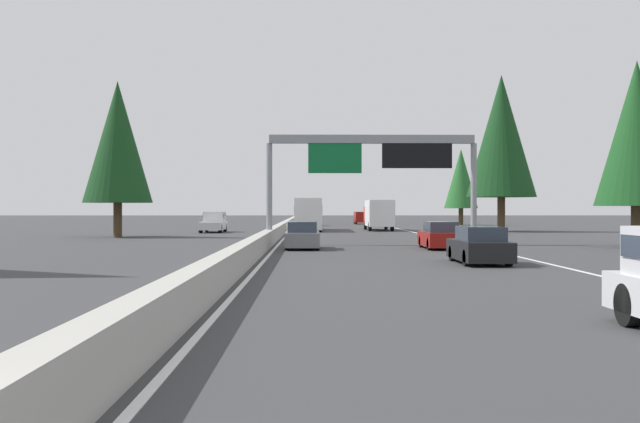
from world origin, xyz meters
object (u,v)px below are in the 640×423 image
object	(u,v)px
oncoming_near	(214,222)
conifer_left_near	(118,142)
sign_gantry_overhead	(375,157)
minivan_mid_right	(362,217)
conifer_right_far	(461,179)
sedan_far_center	(302,236)
sedan_mid_left	(480,246)
bus_near_right	(308,213)
conifer_right_mid	(501,136)
pickup_near_center	(308,218)
box_truck_far_left	(378,214)
conifer_right_near	(637,134)
sedan_distant_a	(440,236)

from	to	relation	value
oncoming_near	conifer_left_near	xyz separation A→B (m)	(-11.06, 5.84, 6.29)
sign_gantry_overhead	minivan_mid_right	bearing A→B (deg)	-3.20
conifer_left_near	oncoming_near	bearing A→B (deg)	-27.83
minivan_mid_right	conifer_right_far	distance (m)	14.77
sedan_far_center	sedan_mid_left	bearing A→B (deg)	-146.18
bus_near_right	conifer_right_mid	xyz separation A→B (m)	(-3.02, -18.12, 7.23)
pickup_near_center	conifer_left_near	xyz separation A→B (m)	(-35.64, 14.37, 6.29)
conifer_right_far	sedan_mid_left	bearing A→B (deg)	169.09
box_truck_far_left	oncoming_near	size ratio (longest dim) A/B	1.52
sedan_mid_left	box_truck_far_left	xyz separation A→B (m)	(43.67, -0.02, 0.93)
bus_near_right	sedan_mid_left	bearing A→B (deg)	-170.93
pickup_near_center	conifer_right_far	bearing A→B (deg)	-79.71
sign_gantry_overhead	sedan_mid_left	distance (m)	16.25
box_truck_far_left	conifer_right_near	world-z (taller)	conifer_right_near
bus_near_right	conifer_left_near	world-z (taller)	conifer_left_near
sedan_mid_left	minivan_mid_right	distance (m)	72.69
minivan_mid_right	sign_gantry_overhead	bearing A→B (deg)	176.80
bus_near_right	conifer_right_far	xyz separation A→B (m)	(23.37, -19.70, 4.27)
pickup_near_center	box_truck_far_left	bearing A→B (deg)	-160.07
box_truck_far_left	conifer_left_near	xyz separation A→B (m)	(-16.40, 21.34, 5.59)
pickup_near_center	conifer_right_mid	xyz separation A→B (m)	(-22.80, -18.19, 8.03)
sedan_far_center	conifer_left_near	distance (m)	22.86
box_truck_far_left	conifer_right_mid	xyz separation A→B (m)	(-3.56, -11.21, 7.34)
sedan_far_center	pickup_near_center	size ratio (longest dim) A/B	0.79
conifer_right_near	conifer_right_far	distance (m)	54.07
conifer_left_near	sedan_distant_a	bearing A→B (deg)	-127.65
pickup_near_center	conifer_right_near	bearing A→B (deg)	-159.66
sedan_distant_a	pickup_near_center	world-z (taller)	pickup_near_center
minivan_mid_right	box_truck_far_left	world-z (taller)	box_truck_far_left
pickup_near_center	conifer_right_far	size ratio (longest dim) A/B	0.57
conifer_left_near	conifer_right_mid	bearing A→B (deg)	-68.48
sign_gantry_overhead	conifer_right_near	world-z (taller)	conifer_right_near
sedan_mid_left	minivan_mid_right	xyz separation A→B (m)	(72.69, -0.39, 0.27)
sedan_mid_left	conifer_left_near	xyz separation A→B (m)	(27.27, 21.32, 6.52)
sedan_mid_left	conifer_right_far	bearing A→B (deg)	-10.91
sign_gantry_overhead	minivan_mid_right	world-z (taller)	sign_gantry_overhead
sedan_distant_a	conifer_left_near	world-z (taller)	conifer_left_near
sedan_mid_left	conifer_left_near	bearing A→B (deg)	38.02
conifer_right_mid	conifer_left_near	distance (m)	35.04
sedan_mid_left	conifer_right_near	size ratio (longest dim) A/B	0.42
conifer_right_mid	box_truck_far_left	bearing A→B (deg)	72.38
conifer_right_mid	conifer_left_near	size ratio (longest dim) A/B	1.24
sedan_mid_left	sedan_distant_a	distance (m)	10.60
pickup_near_center	bus_near_right	bearing A→B (deg)	-179.80
sedan_far_center	conifer_right_mid	size ratio (longest dim) A/B	0.30
sedan_distant_a	bus_near_right	bearing A→B (deg)	12.45
pickup_near_center	minivan_mid_right	bearing A→B (deg)	-36.91
conifer_right_near	sign_gantry_overhead	bearing A→B (deg)	78.77
sedan_mid_left	sedan_distant_a	xyz separation A→B (m)	(10.59, -0.30, 0.00)
sedan_far_center	pickup_near_center	xyz separation A→B (m)	(52.31, -0.15, 0.23)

